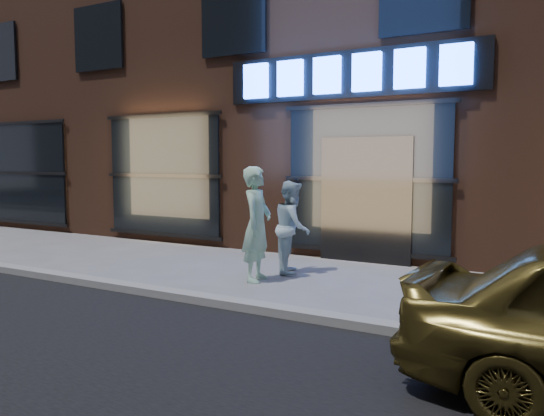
{
  "coord_description": "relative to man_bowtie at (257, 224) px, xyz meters",
  "views": [
    {
      "loc": [
        3.31,
        -5.78,
        1.97
      ],
      "look_at": [
        -0.76,
        1.6,
        1.2
      ],
      "focal_mm": 35.0,
      "sensor_mm": 36.0,
      "label": 1
    }
  ],
  "objects": [
    {
      "name": "ground",
      "position": [
        1.02,
        -1.55,
        -0.93
      ],
      "size": [
        90.0,
        90.0,
        0.0
      ],
      "primitive_type": "plane",
      "color": "slate",
      "rests_on": "ground"
    },
    {
      "name": "curb",
      "position": [
        1.02,
        -1.55,
        -0.87
      ],
      "size": [
        60.0,
        0.25,
        0.12
      ],
      "primitive_type": "cube",
      "color": "gray",
      "rests_on": "ground"
    },
    {
      "name": "storefront_building",
      "position": [
        1.02,
        6.44,
        4.22
      ],
      "size": [
        30.2,
        8.28,
        10.3
      ],
      "color": "#54301E",
      "rests_on": "ground"
    },
    {
      "name": "man_bowtie",
      "position": [
        0.0,
        0.0,
        0.0
      ],
      "size": [
        0.55,
        0.74,
        1.86
      ],
      "primitive_type": "imported",
      "rotation": [
        0.0,
        0.0,
        1.73
      ],
      "color": "#A9DEB2",
      "rests_on": "ground"
    },
    {
      "name": "man_cap",
      "position": [
        0.22,
        0.84,
        -0.12
      ],
      "size": [
        0.86,
        0.96,
        1.62
      ],
      "primitive_type": "imported",
      "rotation": [
        0.0,
        0.0,
        1.96
      ],
      "color": "silver",
      "rests_on": "ground"
    }
  ]
}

